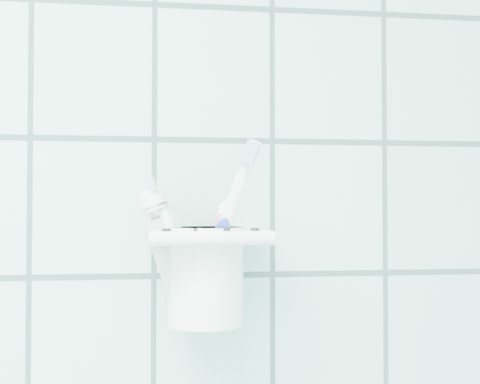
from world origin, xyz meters
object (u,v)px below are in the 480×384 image
object	(u,v)px
toothbrush_orange	(191,222)
holder_bracket	(209,238)
toothbrush_blue	(210,220)
toothpaste_tube	(195,240)
cup	(206,272)
toothbrush_pink	(212,239)

from	to	relation	value
toothbrush_orange	holder_bracket	bearing A→B (deg)	-2.00
toothbrush_blue	toothpaste_tube	world-z (taller)	toothbrush_blue
holder_bracket	toothbrush_orange	xyz separation A→B (m)	(-0.02, 0.01, 0.02)
toothpaste_tube	holder_bracket	bearing A→B (deg)	20.98
holder_bracket	toothbrush_orange	distance (m)	0.03
cup	toothbrush_pink	world-z (taller)	toothbrush_pink
cup	toothbrush_pink	size ratio (longest dim) A/B	0.64
cup	toothbrush_orange	bearing A→B (deg)	173.93
holder_bracket	toothbrush_pink	world-z (taller)	toothbrush_pink
holder_bracket	toothbrush_pink	distance (m)	0.01
toothbrush_blue	toothbrush_orange	xyz separation A→B (m)	(-0.02, 0.01, -0.00)
toothbrush_orange	cup	bearing A→B (deg)	8.98
toothbrush_blue	toothbrush_pink	bearing A→B (deg)	-64.57
cup	toothbrush_blue	distance (m)	0.06
toothbrush_pink	toothbrush_orange	size ratio (longest dim) A/B	0.82
holder_bracket	toothbrush_blue	size ratio (longest dim) A/B	0.62
cup	toothbrush_blue	size ratio (longest dim) A/B	0.52
toothbrush_pink	holder_bracket	bearing A→B (deg)	118.97
toothbrush_orange	toothpaste_tube	size ratio (longest dim) A/B	1.27
cup	toothbrush_blue	xyz separation A→B (m)	(0.00, -0.01, 0.06)
toothbrush_blue	toothpaste_tube	bearing A→B (deg)	-166.02
cup	toothbrush_blue	world-z (taller)	toothbrush_blue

